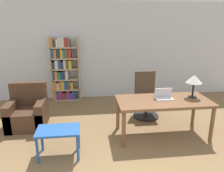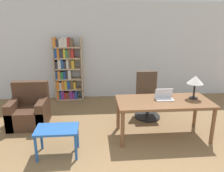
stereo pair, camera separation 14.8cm
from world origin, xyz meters
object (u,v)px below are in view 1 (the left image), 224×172
object	(u,v)px
desk	(163,104)
bookshelf	(63,71)
side_table_blue	(58,133)
laptop	(164,96)
office_chair	(146,98)
table_lamp	(194,80)
armchair	(28,113)

from	to	relation	value
desk	bookshelf	distance (m)	3.07
desk	side_table_blue	xyz separation A→B (m)	(-1.93, -0.48, -0.23)
laptop	desk	bearing A→B (deg)	-109.33
office_chair	side_table_blue	distance (m)	2.32
desk	table_lamp	xyz separation A→B (m)	(0.61, 0.08, 0.44)
side_table_blue	armchair	size ratio (longest dim) A/B	0.77
laptop	table_lamp	world-z (taller)	table_lamp
side_table_blue	office_chair	bearing A→B (deg)	37.43
laptop	bookshelf	world-z (taller)	bookshelf
laptop	office_chair	distance (m)	0.93
bookshelf	office_chair	bearing A→B (deg)	-33.76
desk	side_table_blue	bearing A→B (deg)	-165.91
office_chair	armchair	size ratio (longest dim) A/B	1.17
table_lamp	bookshelf	world-z (taller)	bookshelf
desk	office_chair	bearing A→B (deg)	94.94
table_lamp	office_chair	world-z (taller)	table_lamp
laptop	bookshelf	bearing A→B (deg)	133.61
desk	laptop	world-z (taller)	laptop
desk	armchair	bearing A→B (deg)	165.25
office_chair	bookshelf	xyz separation A→B (m)	(-1.99, 1.33, 0.41)
desk	armchair	xyz separation A→B (m)	(-2.71, 0.71, -0.35)
table_lamp	office_chair	xyz separation A→B (m)	(-0.69, 0.85, -0.64)
laptop	armchair	bearing A→B (deg)	166.61
laptop	bookshelf	xyz separation A→B (m)	(-2.09, 2.20, 0.08)
table_lamp	armchair	distance (m)	3.47
side_table_blue	table_lamp	bearing A→B (deg)	12.50
desk	table_lamp	size ratio (longest dim) A/B	3.93
table_lamp	armchair	bearing A→B (deg)	169.19
side_table_blue	desk	bearing A→B (deg)	14.09
laptop	office_chair	world-z (taller)	office_chair
laptop	office_chair	size ratio (longest dim) A/B	0.32
side_table_blue	bookshelf	bearing A→B (deg)	93.00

